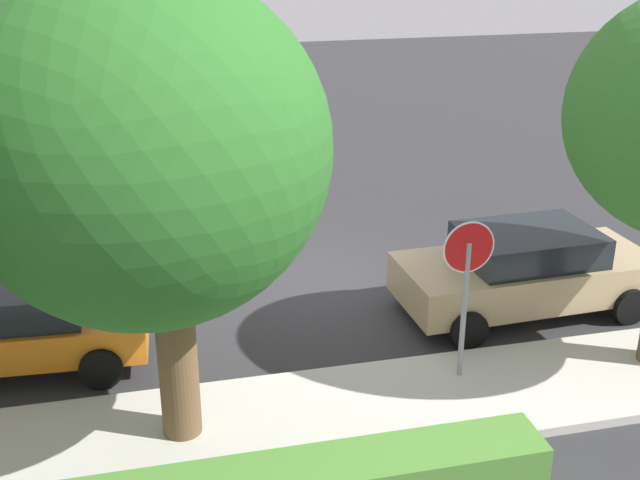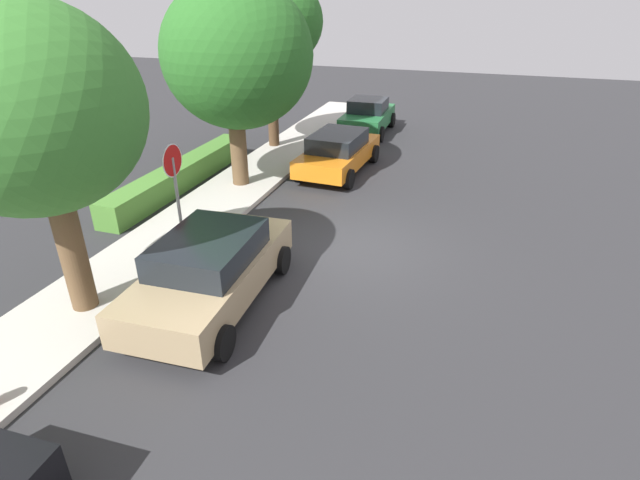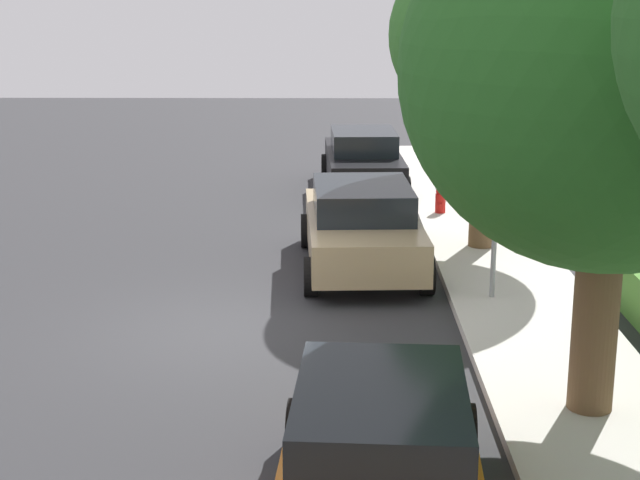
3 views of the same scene
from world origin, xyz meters
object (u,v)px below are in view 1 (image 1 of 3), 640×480
Objects in this scene: street_tree_near_corner at (144,150)px; parked_car_orange at (7,324)px; parked_car_tan at (525,270)px; stop_sign at (467,275)px.

parked_car_orange is at bearing -47.52° from street_tree_near_corner.
parked_car_tan is 0.74× the size of street_tree_near_corner.
stop_sign is 4.89m from street_tree_near_corner.
parked_car_orange is at bearing -0.73° from parked_car_tan.
street_tree_near_corner is at bearing 4.78° from stop_sign.
stop_sign is 6.98m from parked_car_orange.
parked_car_orange is (8.59, -0.11, -0.06)m from parked_car_tan.
street_tree_near_corner is (6.35, 2.34, 3.22)m from parked_car_tan.
street_tree_near_corner is (4.34, 0.36, 2.22)m from stop_sign.
parked_car_orange is (6.58, -2.08, -1.06)m from stop_sign.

